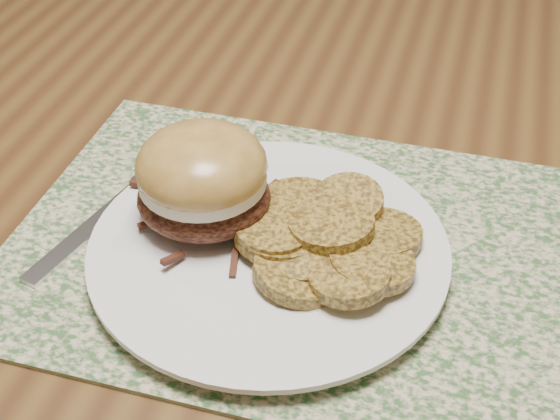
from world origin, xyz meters
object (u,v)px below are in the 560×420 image
object	(u,v)px
dinner_plate	(269,251)
pork_sandwich	(203,179)
dining_table	(155,192)
fork	(113,210)

from	to	relation	value
dinner_plate	pork_sandwich	bearing A→B (deg)	164.47
dining_table	pork_sandwich	size ratio (longest dim) A/B	11.94
dinner_plate	pork_sandwich	size ratio (longest dim) A/B	2.07
dining_table	fork	distance (m)	0.16
dining_table	fork	size ratio (longest dim) A/B	7.63
pork_sandwich	fork	world-z (taller)	pork_sandwich
dinner_plate	pork_sandwich	world-z (taller)	pork_sandwich
pork_sandwich	fork	distance (m)	0.10
dining_table	dinner_plate	bearing A→B (deg)	-41.95
dining_table	pork_sandwich	distance (m)	0.22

